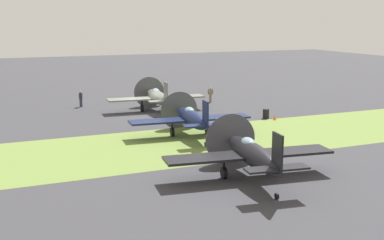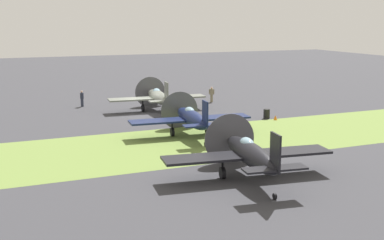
# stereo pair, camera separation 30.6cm
# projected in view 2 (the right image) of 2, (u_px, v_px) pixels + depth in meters

# --- Properties ---
(ground_plane) EXTENTS (160.00, 160.00, 0.00)m
(ground_plane) POSITION_uv_depth(u_px,v_px,m) (143.00, 114.00, 49.14)
(ground_plane) COLOR #38383D
(grass_verge) EXTENTS (120.00, 11.00, 0.01)m
(grass_verge) POSITION_uv_depth(u_px,v_px,m) (192.00, 143.00, 37.50)
(grass_verge) COLOR olive
(grass_verge) RESTS_ON ground
(airplane_lead) EXTENTS (10.03, 7.94, 3.57)m
(airplane_lead) POSITION_uv_depth(u_px,v_px,m) (158.00, 97.00, 50.07)
(airplane_lead) COLOR slate
(airplane_lead) RESTS_ON ground
(airplane_wingman) EXTENTS (9.99, 7.90, 3.55)m
(airplane_wingman) POSITION_uv_depth(u_px,v_px,m) (191.00, 118.00, 39.47)
(airplane_wingman) COLOR #141E47
(airplane_wingman) RESTS_ON ground
(airplane_trail) EXTENTS (10.37, 8.24, 3.68)m
(airplane_trail) POSITION_uv_depth(u_px,v_px,m) (250.00, 153.00, 28.88)
(airplane_trail) COLOR black
(airplane_trail) RESTS_ON ground
(ground_crew_chief) EXTENTS (0.52, 0.43, 1.73)m
(ground_crew_chief) POSITION_uv_depth(u_px,v_px,m) (212.00, 94.00, 55.73)
(ground_crew_chief) COLOR #847A5B
(ground_crew_chief) RESTS_ON ground
(ground_crew_mechanic) EXTENTS (0.38, 0.63, 1.73)m
(ground_crew_mechanic) POSITION_uv_depth(u_px,v_px,m) (82.00, 98.00, 52.85)
(ground_crew_mechanic) COLOR #2D3342
(ground_crew_mechanic) RESTS_ON ground
(fuel_drum) EXTENTS (0.60, 0.60, 0.90)m
(fuel_drum) POSITION_uv_depth(u_px,v_px,m) (267.00, 114.00, 46.67)
(fuel_drum) COLOR black
(fuel_drum) RESTS_ON ground
(runway_marker_cone) EXTENTS (0.36, 0.36, 0.44)m
(runway_marker_cone) POSITION_uv_depth(u_px,v_px,m) (275.00, 118.00, 46.02)
(runway_marker_cone) COLOR orange
(runway_marker_cone) RESTS_ON ground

